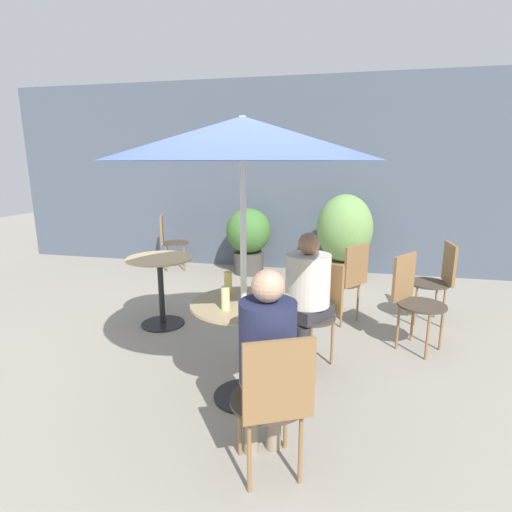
{
  "coord_description": "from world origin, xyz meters",
  "views": [
    {
      "loc": [
        0.73,
        -2.44,
        1.73
      ],
      "look_at": [
        0.06,
        0.57,
        1.0
      ],
      "focal_mm": 28.0,
      "sensor_mm": 36.0,
      "label": 1
    }
  ],
  "objects_px": {
    "cafe_table_far": "(160,278)",
    "bistro_chair_1": "(317,304)",
    "bistro_chair_0": "(274,395)",
    "beer_glass_0": "(264,286)",
    "bistro_chair_3": "(413,293)",
    "seated_person_1": "(306,290)",
    "potted_plant_0": "(249,237)",
    "seated_person_0": "(267,352)",
    "beer_glass_3": "(259,299)",
    "beer_glass_2": "(225,299)",
    "potted_plant_1": "(344,233)",
    "umbrella": "(243,139)",
    "cafe_table_near": "(244,329)",
    "bistro_chair_4": "(348,276)",
    "beer_glass_1": "(228,284)",
    "bistro_chair_2": "(168,237)",
    "bistro_chair_5": "(438,276)"
  },
  "relations": [
    {
      "from": "cafe_table_far",
      "to": "bistro_chair_1",
      "type": "distance_m",
      "value": 1.75
    },
    {
      "from": "bistro_chair_0",
      "to": "beer_glass_0",
      "type": "xyz_separation_m",
      "value": [
        -0.24,
        0.9,
        0.31
      ]
    },
    {
      "from": "bistro_chair_1",
      "to": "bistro_chair_3",
      "type": "height_order",
      "value": "same"
    },
    {
      "from": "bistro_chair_1",
      "to": "bistro_chair_3",
      "type": "bearing_deg",
      "value": 64.69
    },
    {
      "from": "beer_glass_0",
      "to": "seated_person_1",
      "type": "bearing_deg",
      "value": 57.07
    },
    {
      "from": "bistro_chair_0",
      "to": "bistro_chair_3",
      "type": "relative_size",
      "value": 1.0
    },
    {
      "from": "bistro_chair_1",
      "to": "potted_plant_0",
      "type": "distance_m",
      "value": 2.97
    },
    {
      "from": "seated_person_0",
      "to": "beer_glass_3",
      "type": "distance_m",
      "value": 0.54
    },
    {
      "from": "cafe_table_far",
      "to": "bistro_chair_0",
      "type": "xyz_separation_m",
      "value": [
        1.57,
        -1.91,
        0.01
      ]
    },
    {
      "from": "bistro_chair_3",
      "to": "seated_person_1",
      "type": "distance_m",
      "value": 1.13
    },
    {
      "from": "beer_glass_2",
      "to": "potted_plant_0",
      "type": "relative_size",
      "value": 0.16
    },
    {
      "from": "potted_plant_1",
      "to": "umbrella",
      "type": "relative_size",
      "value": 0.64
    },
    {
      "from": "seated_person_0",
      "to": "potted_plant_1",
      "type": "bearing_deg",
      "value": -120.87
    },
    {
      "from": "cafe_table_far",
      "to": "seated_person_0",
      "type": "height_order",
      "value": "seated_person_0"
    },
    {
      "from": "beer_glass_0",
      "to": "beer_glass_3",
      "type": "bearing_deg",
      "value": -85.89
    },
    {
      "from": "cafe_table_far",
      "to": "seated_person_1",
      "type": "relative_size",
      "value": 0.64
    },
    {
      "from": "cafe_table_near",
      "to": "potted_plant_1",
      "type": "relative_size",
      "value": 0.59
    },
    {
      "from": "bistro_chair_0",
      "to": "seated_person_1",
      "type": "xyz_separation_m",
      "value": [
        0.04,
        1.32,
        0.16
      ]
    },
    {
      "from": "bistro_chair_4",
      "to": "seated_person_0",
      "type": "bearing_deg",
      "value": 26.19
    },
    {
      "from": "bistro_chair_1",
      "to": "beer_glass_3",
      "type": "height_order",
      "value": "beer_glass_3"
    },
    {
      "from": "bistro_chair_0",
      "to": "beer_glass_0",
      "type": "relative_size",
      "value": 5.02
    },
    {
      "from": "bistro_chair_3",
      "to": "bistro_chair_4",
      "type": "distance_m",
      "value": 0.74
    },
    {
      "from": "bistro_chair_0",
      "to": "beer_glass_0",
      "type": "distance_m",
      "value": 0.98
    },
    {
      "from": "potted_plant_0",
      "to": "potted_plant_1",
      "type": "height_order",
      "value": "potted_plant_1"
    },
    {
      "from": "cafe_table_far",
      "to": "beer_glass_1",
      "type": "xyz_separation_m",
      "value": [
        1.06,
        -1.04,
        0.32
      ]
    },
    {
      "from": "bistro_chair_3",
      "to": "bistro_chair_0",
      "type": "bearing_deg",
      "value": -171.4
    },
    {
      "from": "bistro_chair_4",
      "to": "potted_plant_1",
      "type": "bearing_deg",
      "value": -140.26
    },
    {
      "from": "potted_plant_0",
      "to": "umbrella",
      "type": "relative_size",
      "value": 0.51
    },
    {
      "from": "bistro_chair_3",
      "to": "umbrella",
      "type": "height_order",
      "value": "umbrella"
    },
    {
      "from": "beer_glass_2",
      "to": "bistro_chair_1",
      "type": "bearing_deg",
      "value": 56.38
    },
    {
      "from": "cafe_table_near",
      "to": "beer_glass_0",
      "type": "bearing_deg",
      "value": 49.58
    },
    {
      "from": "beer_glass_1",
      "to": "bistro_chair_4",
      "type": "bearing_deg",
      "value": 59.6
    },
    {
      "from": "cafe_table_near",
      "to": "bistro_chair_3",
      "type": "distance_m",
      "value": 1.77
    },
    {
      "from": "seated_person_1",
      "to": "potted_plant_1",
      "type": "xyz_separation_m",
      "value": [
        0.29,
        2.64,
        0.05
      ]
    },
    {
      "from": "bistro_chair_1",
      "to": "beer_glass_1",
      "type": "height_order",
      "value": "beer_glass_1"
    },
    {
      "from": "bistro_chair_2",
      "to": "potted_plant_1",
      "type": "distance_m",
      "value": 2.8
    },
    {
      "from": "potted_plant_0",
      "to": "seated_person_1",
      "type": "bearing_deg",
      "value": -67.28
    },
    {
      "from": "bistro_chair_4",
      "to": "beer_glass_1",
      "type": "relative_size",
      "value": 4.71
    },
    {
      "from": "bistro_chair_0",
      "to": "seated_person_0",
      "type": "xyz_separation_m",
      "value": [
        -0.06,
        0.14,
        0.17
      ]
    },
    {
      "from": "beer_glass_1",
      "to": "bistro_chair_1",
      "type": "bearing_deg",
      "value": 42.58
    },
    {
      "from": "bistro_chair_2",
      "to": "seated_person_0",
      "type": "xyz_separation_m",
      "value": [
        2.4,
        -3.92,
        0.17
      ]
    },
    {
      "from": "bistro_chair_0",
      "to": "bistro_chair_3",
      "type": "distance_m",
      "value": 2.16
    },
    {
      "from": "bistro_chair_0",
      "to": "seated_person_0",
      "type": "distance_m",
      "value": 0.23
    },
    {
      "from": "bistro_chair_0",
      "to": "beer_glass_3",
      "type": "height_order",
      "value": "beer_glass_3"
    },
    {
      "from": "bistro_chair_5",
      "to": "beer_glass_3",
      "type": "relative_size",
      "value": 5.57
    },
    {
      "from": "cafe_table_near",
      "to": "beer_glass_1",
      "type": "height_order",
      "value": "beer_glass_1"
    },
    {
      "from": "cafe_table_near",
      "to": "umbrella",
      "type": "xyz_separation_m",
      "value": [
        0.0,
        0.0,
        1.32
      ]
    },
    {
      "from": "bistro_chair_4",
      "to": "beer_glass_1",
      "type": "xyz_separation_m",
      "value": [
        -0.89,
        -1.52,
        0.31
      ]
    },
    {
      "from": "bistro_chair_4",
      "to": "bistro_chair_0",
      "type": "bearing_deg",
      "value": 28.34
    },
    {
      "from": "bistro_chair_0",
      "to": "potted_plant_0",
      "type": "distance_m",
      "value": 4.29
    }
  ]
}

